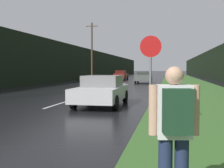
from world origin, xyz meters
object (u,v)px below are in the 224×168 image
(hitchhiker_with_backpack, at_px, (174,129))
(stop_sign, at_px, (150,72))
(car_passing_far, at_px, (144,77))
(car_oncoming, at_px, (121,75))
(car_passing_near, at_px, (102,90))

(hitchhiker_with_backpack, bearing_deg, stop_sign, 86.95)
(hitchhiker_with_backpack, height_order, car_passing_far, hitchhiker_with_backpack)
(car_passing_far, relative_size, car_oncoming, 1.05)
(car_passing_near, distance_m, car_oncoming, 31.78)
(stop_sign, xyz_separation_m, car_oncoming, (-7.01, 36.10, -0.84))
(car_passing_far, xyz_separation_m, car_oncoming, (-4.43, 9.03, 0.04))
(car_passing_near, distance_m, car_passing_far, 22.44)
(stop_sign, bearing_deg, car_passing_far, 95.45)
(hitchhiker_with_backpack, relative_size, car_oncoming, 0.39)
(hitchhiker_with_backpack, distance_m, car_passing_near, 10.06)
(stop_sign, distance_m, car_oncoming, 36.78)
(hitchhiker_with_backpack, relative_size, car_passing_near, 0.39)
(hitchhiker_with_backpack, distance_m, car_passing_far, 32.15)
(stop_sign, xyz_separation_m, hitchhiker_with_backpack, (0.60, -4.92, -0.62))
(car_passing_near, relative_size, car_passing_far, 0.95)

